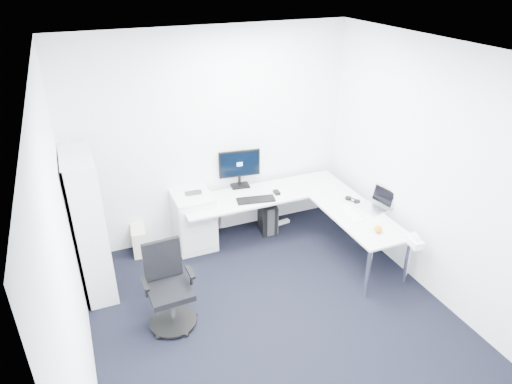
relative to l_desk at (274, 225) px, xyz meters
name	(u,v)px	position (x,y,z in m)	size (l,w,h in m)	color
ground	(282,330)	(-0.55, -1.40, -0.32)	(4.20, 4.20, 0.00)	black
ceiling	(292,59)	(-0.55, -1.40, 2.38)	(4.20, 4.20, 0.00)	white
wall_back	(213,138)	(-0.55, 0.70, 1.03)	(3.60, 0.02, 2.70)	white
wall_left	(69,262)	(-2.35, -1.40, 1.03)	(0.02, 4.20, 2.70)	white
wall_right	(446,181)	(1.25, -1.40, 1.03)	(0.02, 4.20, 2.70)	white
l_desk	(274,225)	(0.00, 0.00, 0.00)	(2.20, 1.23, 0.64)	silver
drawer_pedestal	(193,219)	(-0.93, 0.48, 0.05)	(0.48, 0.60, 0.74)	silver
bookshelf	(89,225)	(-2.17, 0.05, 0.49)	(0.32, 0.81, 1.63)	silver
task_chair	(170,289)	(-1.55, -0.89, 0.13)	(0.51, 0.51, 0.90)	black
black_pc_tower	(266,215)	(0.08, 0.45, -0.10)	(0.20, 0.45, 0.44)	black
beige_pc_tower	(139,239)	(-1.63, 0.57, -0.15)	(0.17, 0.37, 0.35)	beige
power_strip	(278,224)	(0.28, 0.47, -0.30)	(0.37, 0.06, 0.04)	white
monitor	(240,169)	(-0.23, 0.61, 0.58)	(0.55, 0.18, 0.53)	black
black_keyboard	(256,200)	(-0.19, 0.16, 0.33)	(0.48, 0.17, 0.02)	black
mouse	(277,192)	(0.13, 0.23, 0.34)	(0.07, 0.11, 0.04)	black
desk_phone	(193,194)	(-0.90, 0.50, 0.39)	(0.20, 0.20, 0.14)	#2E2E31
laptop	(372,200)	(1.01, -0.58, 0.44)	(0.34, 0.33, 0.24)	silver
white_keyboard	(351,213)	(0.73, -0.59, 0.33)	(0.12, 0.41, 0.01)	white
headphones	(353,199)	(0.93, -0.32, 0.35)	(0.12, 0.19, 0.05)	black
orange_fruit	(378,229)	(0.78, -1.05, 0.37)	(0.09, 0.09, 0.09)	orange
tissue_box	(414,242)	(0.98, -1.40, 0.36)	(0.11, 0.22, 0.08)	white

